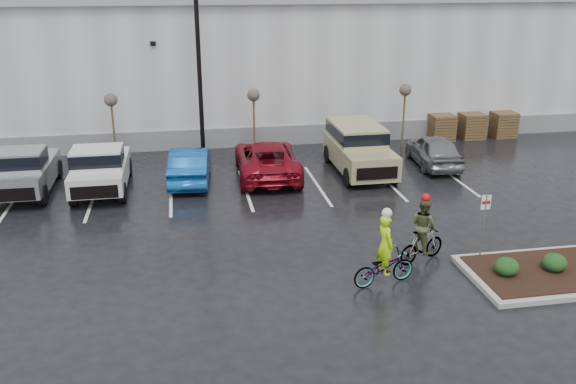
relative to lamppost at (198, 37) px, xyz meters
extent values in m
plane|color=black|center=(4.00, -12.00, -5.69)|extent=(120.00, 120.00, 0.00)
cube|color=#B4B6B9|center=(4.00, 10.00, -2.19)|extent=(60.00, 15.00, 7.00)
cube|color=slate|center=(4.00, 2.45, -5.19)|extent=(60.00, 0.12, 1.00)
cube|color=#1B3717|center=(4.00, 33.00, -2.69)|extent=(80.00, 25.00, 6.00)
cylinder|color=black|center=(0.00, 0.00, -1.19)|extent=(0.20, 0.20, 9.00)
cylinder|color=#47311C|center=(-4.00, 1.00, -4.29)|extent=(0.10, 0.10, 2.80)
sphere|color=#443D36|center=(-4.00, 1.00, -2.79)|extent=(0.60, 0.60, 0.60)
cylinder|color=#47311C|center=(2.50, 1.00, -4.29)|extent=(0.10, 0.10, 2.80)
sphere|color=#443D36|center=(2.50, 1.00, -2.79)|extent=(0.60, 0.60, 0.60)
cylinder|color=#47311C|center=(10.00, 1.00, -4.29)|extent=(0.10, 0.10, 2.80)
sphere|color=#443D36|center=(10.00, 1.00, -2.79)|extent=(0.60, 0.60, 0.60)
cube|color=#47311C|center=(12.50, 2.00, -5.01)|extent=(1.20, 1.20, 1.35)
cube|color=#47311C|center=(14.20, 2.00, -5.01)|extent=(1.20, 1.20, 1.35)
cube|color=#47311C|center=(16.00, 2.00, -5.01)|extent=(1.20, 1.20, 1.35)
ellipsoid|color=#133817|center=(8.00, -13.00, -5.27)|extent=(0.70, 0.70, 0.52)
ellipsoid|color=#133817|center=(9.50, -13.00, -5.27)|extent=(0.70, 0.70, 0.52)
cylinder|color=gray|center=(7.80, -11.80, -4.59)|extent=(0.05, 0.05, 2.20)
cube|color=white|center=(7.80, -11.80, -3.74)|extent=(0.30, 0.02, 0.45)
cube|color=red|center=(7.80, -11.81, -3.74)|extent=(0.26, 0.02, 0.10)
imported|color=navy|center=(-0.66, -2.53, -4.95)|extent=(1.95, 4.60, 1.48)
imported|color=maroon|center=(2.62, -2.40, -4.92)|extent=(2.78, 5.62, 1.53)
imported|color=slate|center=(10.31, -2.21, -4.96)|extent=(2.08, 4.39, 1.45)
imported|color=#3F3F44|center=(4.46, -12.60, -5.19)|extent=(2.00, 1.06, 1.00)
imported|color=#AEF50D|center=(4.46, -12.60, -4.46)|extent=(0.55, 0.71, 1.74)
sphere|color=silver|center=(4.46, -12.60, -3.53)|extent=(0.29, 0.29, 0.29)
imported|color=#3F3F44|center=(6.06, -11.43, -5.16)|extent=(1.75, 1.14, 1.06)
imported|color=#424726|center=(6.06, -11.43, -4.50)|extent=(0.73, 0.92, 1.67)
sphere|color=#990C0C|center=(6.06, -11.43, -3.62)|extent=(0.28, 0.28, 0.28)
camera|label=1|loc=(-0.92, -27.28, 2.67)|focal=38.00mm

